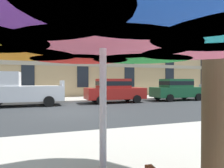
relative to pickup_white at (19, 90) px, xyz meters
The scene contains 7 objects.
ground_plane 4.71m from the pickup_white, 53.63° to the right, with size 120.00×120.00×0.00m, color #2D3033.
sidewalk_far 4.24m from the pickup_white, 48.68° to the left, with size 56.00×3.60×0.12m, color #B2ADA3.
apartment_building 12.80m from the pickup_white, 76.43° to the left, with size 39.25×12.08×12.80m.
pickup_white is the anchor object (origin of this frame).
sedan_red 6.52m from the pickup_white, ahead, with size 4.40×1.98×1.78m.
sedan_green 12.06m from the pickup_white, ahead, with size 4.40×1.98×1.78m.
patio_umbrella 12.88m from the pickup_white, 81.76° to the right, with size 3.35×3.35×2.49m.
Camera 1 is at (-1.38, -10.66, 1.64)m, focal length 32.98 mm.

